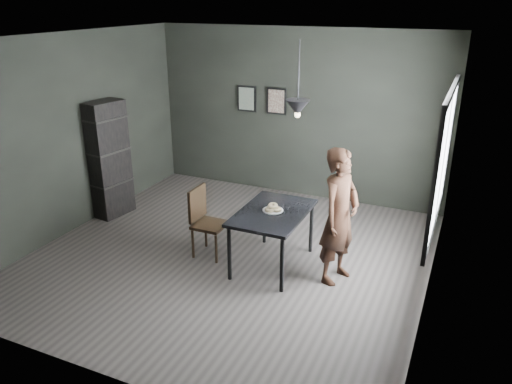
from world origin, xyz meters
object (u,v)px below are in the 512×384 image
at_px(cafe_table, 273,217).
at_px(woman, 339,216).
at_px(wood_chair, 204,217).
at_px(pendant_lamp, 298,108).
at_px(shelf_unit, 109,160).
at_px(white_plate, 273,211).

distance_m(cafe_table, woman, 0.86).
bearing_deg(woman, wood_chair, 110.05).
distance_m(woman, wood_chair, 1.80).
relative_size(wood_chair, pendant_lamp, 1.08).
distance_m(shelf_unit, pendant_lamp, 3.39).
bearing_deg(pendant_lamp, shelf_unit, 173.01).
xyz_separation_m(cafe_table, white_plate, (0.00, 0.00, 0.08)).
height_order(white_plate, wood_chair, wood_chair).
bearing_deg(pendant_lamp, cafe_table, -158.20).
bearing_deg(shelf_unit, pendant_lamp, 1.67).
height_order(woman, shelf_unit, shelf_unit).
xyz_separation_m(white_plate, wood_chair, (-0.94, -0.08, -0.22)).
height_order(cafe_table, white_plate, white_plate).
relative_size(woman, wood_chair, 1.78).
distance_m(white_plate, pendant_lamp, 1.32).
bearing_deg(cafe_table, woman, 0.59).
height_order(white_plate, woman, woman).
height_order(white_plate, shelf_unit, shelf_unit).
xyz_separation_m(wood_chair, pendant_lamp, (1.19, 0.18, 1.52)).
height_order(cafe_table, woman, woman).
xyz_separation_m(shelf_unit, pendant_lamp, (3.17, -0.39, 1.15)).
distance_m(woman, pendant_lamp, 1.36).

